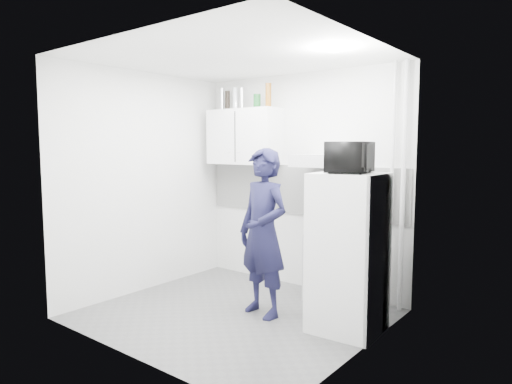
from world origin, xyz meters
The scene contains 23 objects.
floor centered at (0.00, 0.00, 0.00)m, with size 2.80×2.80×0.00m, color #525252.
ceiling centered at (0.00, 0.00, 2.60)m, with size 2.80×2.80×0.00m, color white.
wall_back centered at (0.00, 1.25, 1.30)m, with size 2.80×2.80×0.00m, color silver.
wall_left centered at (-1.40, 0.00, 1.30)m, with size 2.60×2.60×0.00m, color silver.
wall_right centered at (1.40, 0.00, 1.30)m, with size 2.60×2.60×0.00m, color silver.
person centered at (0.24, 0.18, 0.86)m, with size 0.62×0.41×1.71m, color black.
stove centered at (0.56, 1.00, 0.36)m, with size 0.45×0.45×0.72m, color silver.
fridge centered at (1.10, 0.36, 0.74)m, with size 0.62×0.62×1.49m, color white.
stove_top centered at (0.56, 1.00, 0.74)m, with size 0.43×0.43×0.03m, color black.
saucepan centered at (0.50, 0.97, 0.81)m, with size 0.20×0.20×0.11m, color silver.
microwave centered at (1.10, 0.36, 1.63)m, with size 0.35×0.52×0.29m, color black.
bottle_a centered at (-1.13, 1.07, 2.35)m, with size 0.07×0.07×0.29m, color silver.
bottle_b centered at (-1.03, 1.07, 2.32)m, with size 0.06×0.06×0.25m, color black.
bottle_c centered at (-0.90, 1.07, 2.34)m, with size 0.07×0.07×0.28m, color #B2B7BC.
bottle_d centered at (-0.79, 1.07, 2.33)m, with size 0.06×0.06×0.27m, color silver.
canister_b centered at (-0.54, 1.07, 2.29)m, with size 0.09×0.09×0.17m, color #144C1E.
bottle_e centered at (-0.36, 1.07, 2.35)m, with size 0.07×0.07×0.29m, color brown.
upper_cabinet centered at (-0.75, 1.07, 1.85)m, with size 1.00×0.35×0.70m, color white.
range_hood centered at (0.45, 1.00, 1.57)m, with size 0.60×0.50×0.14m, color silver.
backsplash centered at (0.00, 1.24, 1.20)m, with size 2.74×0.03×0.60m, color white.
pipe_a centered at (1.30, 1.17, 1.30)m, with size 0.05×0.05×2.60m, color silver.
pipe_b centered at (1.18, 1.17, 1.30)m, with size 0.04×0.04×2.60m, color silver.
ceiling_spot_fixture centered at (1.00, 0.20, 2.57)m, with size 0.10×0.10×0.02m, color white.
Camera 1 is at (3.00, -3.45, 1.73)m, focal length 32.00 mm.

